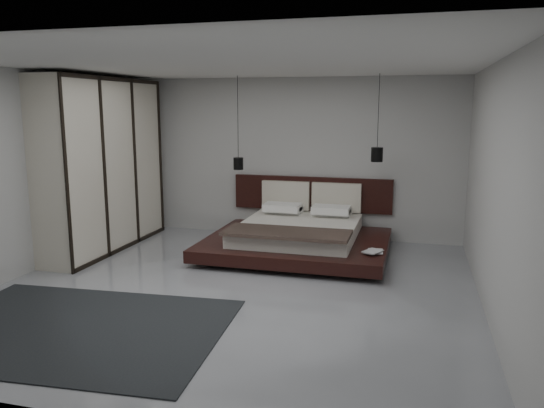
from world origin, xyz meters
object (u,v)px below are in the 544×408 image
(pendant_left, at_px, (238,163))
(rug, at_px, (75,328))
(bed, at_px, (299,235))
(lattice_screen, at_px, (125,162))
(wardrobe, at_px, (103,165))
(pendant_right, at_px, (377,154))

(pendant_left, xyz_separation_m, rug, (-0.47, -3.98, -1.35))
(bed, height_order, pendant_left, pendant_left)
(lattice_screen, bearing_deg, rug, -66.77)
(rug, bearing_deg, lattice_screen, 113.23)
(pendant_left, bearing_deg, lattice_screen, 177.45)
(rug, bearing_deg, wardrobe, 116.72)
(pendant_right, distance_m, wardrobe, 4.39)
(lattice_screen, distance_m, rug, 4.62)
(bed, xyz_separation_m, pendant_right, (1.15, 0.44, 1.27))
(lattice_screen, relative_size, bed, 0.93)
(bed, xyz_separation_m, wardrobe, (-3.12, -0.56, 1.08))
(rug, bearing_deg, pendant_right, 55.14)
(pendant_left, height_order, rug, pendant_left)
(rug, bearing_deg, bed, 65.38)
(bed, distance_m, pendant_right, 1.77)
(bed, distance_m, rug, 3.90)
(bed, xyz_separation_m, pendant_left, (-1.15, 0.44, 1.07))
(wardrobe, bearing_deg, bed, 10.13)
(pendant_left, relative_size, rug, 0.50)
(wardrobe, bearing_deg, pendant_left, 27.02)
(pendant_left, distance_m, wardrobe, 2.21)
(lattice_screen, relative_size, rug, 0.84)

